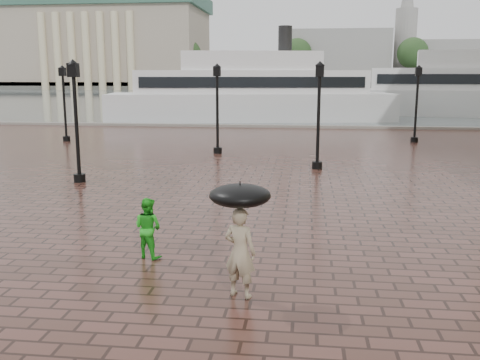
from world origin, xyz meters
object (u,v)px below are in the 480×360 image
Objects in this scene: street_lamps at (224,109)px; adult_pedestrian at (240,252)px; child_pedestrian at (148,228)px; ferry_near at (251,93)px.

street_lamps is 17.74m from adult_pedestrian.
ferry_near reaches higher than child_pedestrian.
ferry_near reaches higher than street_lamps.
child_pedestrian is at bearing -19.70° from adult_pedestrian.
ferry_near is (-1.35, 36.23, 1.76)m from child_pedestrian.
street_lamps is at bearing -97.79° from ferry_near.
ferry_near is (-3.63, 38.10, 1.60)m from adult_pedestrian.
adult_pedestrian is 1.24× the size of child_pedestrian.
adult_pedestrian is 2.95m from child_pedestrian.
adult_pedestrian is (2.91, -17.43, -1.49)m from street_lamps.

